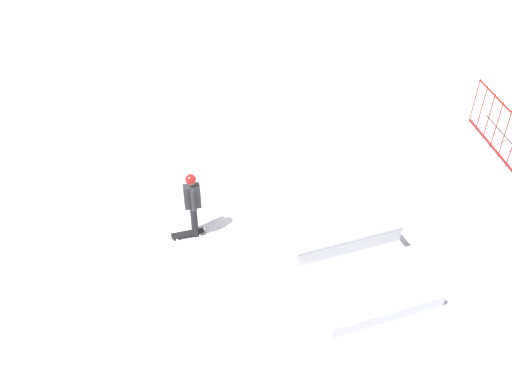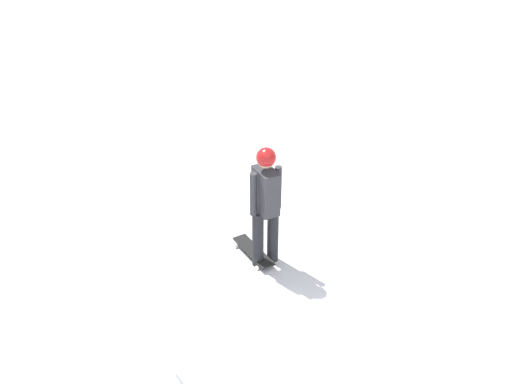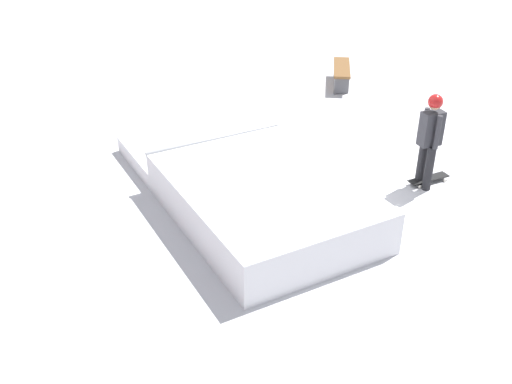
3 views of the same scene
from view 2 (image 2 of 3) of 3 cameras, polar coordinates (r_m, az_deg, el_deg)
name	(u,v)px [view 2 (image 2 of 3)]	position (r m, az deg, el deg)	size (l,w,h in m)	color
ground_plane	(275,366)	(7.96, 1.53, -14.08)	(60.00, 60.00, 0.00)	silver
skater	(266,198)	(8.78, 0.80, -0.53)	(0.44, 0.41, 1.73)	black
skateboard	(253,251)	(9.42, -0.21, -4.88)	(0.39, 0.82, 0.09)	black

